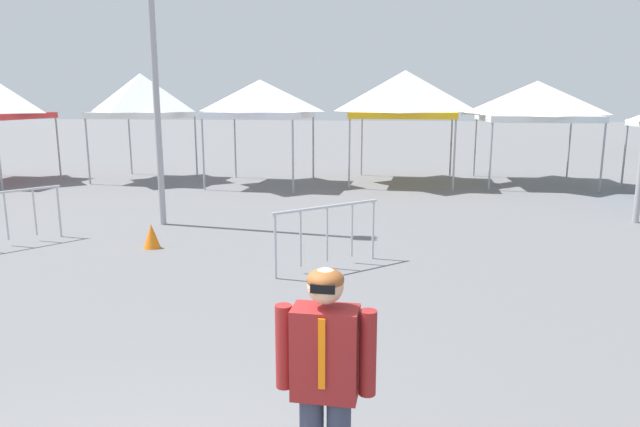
{
  "coord_description": "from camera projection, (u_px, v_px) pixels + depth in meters",
  "views": [
    {
      "loc": [
        1.54,
        -2.36,
        2.81
      ],
      "look_at": [
        0.57,
        4.98,
        1.3
      ],
      "focal_mm": 31.92,
      "sensor_mm": 36.0,
      "label": 1
    }
  ],
  "objects": [
    {
      "name": "canopy_tent_left_of_center",
      "position": [
        537.0,
        101.0,
        18.46
      ],
      "size": [
        3.47,
        3.47,
        3.35
      ],
      "color": "#9E9EA3",
      "rests_on": "ground"
    },
    {
      "name": "traffic_cone_lot_center",
      "position": [
        152.0,
        236.0,
        10.79
      ],
      "size": [
        0.32,
        0.32,
        0.47
      ],
      "primitive_type": "cone",
      "color": "orange",
      "rests_on": "ground"
    },
    {
      "name": "crowd_barrier_near_person",
      "position": [
        327.0,
        224.0,
        9.41
      ],
      "size": [
        1.58,
        1.46,
        1.08
      ],
      "color": "#B7BABF",
      "rests_on": "ground"
    },
    {
      "name": "canopy_tent_right_of_center",
      "position": [
        405.0,
        94.0,
        18.59
      ],
      "size": [
        3.55,
        3.55,
        3.69
      ],
      "color": "#9E9EA3",
      "rests_on": "ground"
    },
    {
      "name": "canopy_tent_behind_left",
      "position": [
        141.0,
        96.0,
        19.27
      ],
      "size": [
        2.97,
        2.97,
        3.62
      ],
      "color": "#9E9EA3",
      "rests_on": "ground"
    },
    {
      "name": "canopy_tent_far_right",
      "position": [
        260.0,
        99.0,
        18.21
      ],
      "size": [
        3.19,
        3.19,
        3.38
      ],
      "color": "#9E9EA3",
      "rests_on": "ground"
    },
    {
      "name": "light_pole_opposite_side",
      "position": [
        151.0,
        10.0,
        11.96
      ],
      "size": [
        0.36,
        0.36,
        8.12
      ],
      "color": "#9E9EA3",
      "rests_on": "ground"
    },
    {
      "name": "crowd_barrier_mid_lot",
      "position": [
        5.0,
        208.0,
        10.85
      ],
      "size": [
        1.26,
        1.74,
        1.08
      ],
      "color": "#B7BABF",
      "rests_on": "ground"
    },
    {
      "name": "person_foreground",
      "position": [
        325.0,
        380.0,
        3.65
      ],
      "size": [
        0.65,
        0.27,
        1.78
      ],
      "color": "#33384C",
      "rests_on": "ground"
    }
  ]
}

